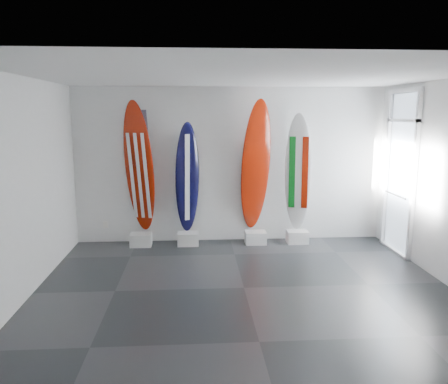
{
  "coord_description": "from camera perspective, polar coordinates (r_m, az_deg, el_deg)",
  "views": [
    {
      "loc": [
        -0.69,
        -6.03,
        2.51
      ],
      "look_at": [
        -0.2,
        1.4,
        1.17
      ],
      "focal_mm": 35.4,
      "sensor_mm": 36.0,
      "label": 1
    }
  ],
  "objects": [
    {
      "name": "floor",
      "position": [
        6.57,
        2.59,
        -12.25
      ],
      "size": [
        6.0,
        6.0,
        0.0
      ],
      "primitive_type": "plane",
      "color": "black",
      "rests_on": "ground"
    },
    {
      "name": "display_block_swiss",
      "position": [
        8.63,
        4.09,
        -5.89
      ],
      "size": [
        0.4,
        0.3,
        0.24
      ],
      "primitive_type": "cube",
      "color": "silver",
      "rests_on": "floor"
    },
    {
      "name": "wall_outlet",
      "position": [
        8.96,
        -15.04,
        -4.1
      ],
      "size": [
        0.09,
        0.02,
        0.13
      ],
      "primitive_type": "cube",
      "color": "silver",
      "rests_on": "wall_back"
    },
    {
      "name": "glass_door",
      "position": [
        8.49,
        21.8,
        2.13
      ],
      "size": [
        0.12,
        1.16,
        2.85
      ],
      "primitive_type": null,
      "color": "white",
      "rests_on": "floor"
    },
    {
      "name": "wall_left",
      "position": [
        6.54,
        -24.41,
        0.41
      ],
      "size": [
        0.0,
        5.0,
        5.0
      ],
      "primitive_type": "plane",
      "rotation": [
        1.57,
        0.0,
        1.57
      ],
      "color": "silver",
      "rests_on": "ground"
    },
    {
      "name": "display_block_navy",
      "position": [
        8.56,
        -4.65,
        -6.05
      ],
      "size": [
        0.4,
        0.3,
        0.24
      ],
      "primitive_type": "cube",
      "color": "silver",
      "rests_on": "floor"
    },
    {
      "name": "wall_back",
      "position": [
        8.62,
        0.83,
        3.48
      ],
      "size": [
        6.0,
        0.0,
        6.0
      ],
      "primitive_type": "plane",
      "rotation": [
        1.57,
        0.0,
        0.0
      ],
      "color": "silver",
      "rests_on": "ground"
    },
    {
      "name": "surfboard_usa",
      "position": [
        8.44,
        -10.89,
        3.08
      ],
      "size": [
        0.69,
        0.63,
        2.51
      ],
      "primitive_type": "ellipsoid",
      "rotation": [
        0.16,
        0.0,
        -0.3
      ],
      "color": "maroon",
      "rests_on": "display_block_usa"
    },
    {
      "name": "surfboard_navy",
      "position": [
        8.4,
        -4.76,
        1.85
      ],
      "size": [
        0.51,
        0.33,
        2.11
      ],
      "primitive_type": "ellipsoid",
      "rotation": [
        0.04,
        0.0,
        0.36
      ],
      "color": "black",
      "rests_on": "display_block_navy"
    },
    {
      "name": "display_block_usa",
      "position": [
        8.62,
        -10.67,
        -6.08
      ],
      "size": [
        0.4,
        0.3,
        0.24
      ],
      "primitive_type": "cube",
      "color": "silver",
      "rests_on": "floor"
    },
    {
      "name": "ceiling",
      "position": [
        6.09,
        2.83,
        14.81
      ],
      "size": [
        6.0,
        6.0,
        0.0
      ],
      "primitive_type": "plane",
      "rotation": [
        3.14,
        0.0,
        0.0
      ],
      "color": "white",
      "rests_on": "wall_back"
    },
    {
      "name": "display_block_italy",
      "position": [
        8.78,
        9.43,
        -5.73
      ],
      "size": [
        0.4,
        0.3,
        0.24
      ],
      "primitive_type": "cube",
      "color": "silver",
      "rests_on": "floor"
    },
    {
      "name": "surfboard_swiss",
      "position": [
        8.46,
        4.11,
        3.34
      ],
      "size": [
        0.68,
        0.63,
        2.54
      ],
      "primitive_type": "ellipsoid",
      "rotation": [
        0.17,
        0.0,
        0.24
      ],
      "color": "maroon",
      "rests_on": "display_block_swiss"
    },
    {
      "name": "surfboard_italy",
      "position": [
        8.62,
        9.53,
        2.5
      ],
      "size": [
        0.54,
        0.34,
        2.27
      ],
      "primitive_type": "ellipsoid",
      "rotation": [
        0.04,
        0.0,
        -0.36
      ],
      "color": "silver",
      "rests_on": "display_block_italy"
    },
    {
      "name": "wall_front",
      "position": [
        3.74,
        7.04,
        -5.52
      ],
      "size": [
        6.0,
        0.0,
        6.0
      ],
      "primitive_type": "plane",
      "rotation": [
        -1.57,
        0.0,
        0.0
      ],
      "color": "silver",
      "rests_on": "ground"
    }
  ]
}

